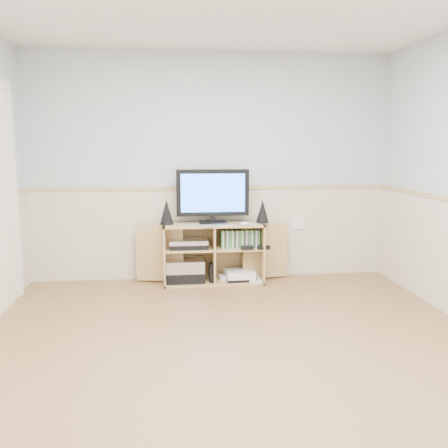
{
  "coord_description": "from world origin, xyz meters",
  "views": [
    {
      "loc": [
        -0.46,
        -3.29,
        1.49
      ],
      "look_at": [
        0.03,
        1.2,
        0.78
      ],
      "focal_mm": 40.0,
      "sensor_mm": 36.0,
      "label": 1
    }
  ],
  "objects_px": {
    "media_cabinet": "(213,252)",
    "monitor": "(213,194)",
    "game_consoles": "(239,275)",
    "keyboard": "(217,225)"
  },
  "relations": [
    {
      "from": "media_cabinet",
      "to": "keyboard",
      "type": "distance_m",
      "value": 0.38
    },
    {
      "from": "monitor",
      "to": "keyboard",
      "type": "distance_m",
      "value": 0.36
    },
    {
      "from": "monitor",
      "to": "media_cabinet",
      "type": "bearing_deg",
      "value": 90.0
    },
    {
      "from": "game_consoles",
      "to": "keyboard",
      "type": "bearing_deg",
      "value": -153.26
    },
    {
      "from": "media_cabinet",
      "to": "monitor",
      "type": "distance_m",
      "value": 0.63
    },
    {
      "from": "media_cabinet",
      "to": "game_consoles",
      "type": "xyz_separation_m",
      "value": [
        0.28,
        -0.06,
        -0.26
      ]
    },
    {
      "from": "media_cabinet",
      "to": "keyboard",
      "type": "relative_size",
      "value": 5.4
    },
    {
      "from": "monitor",
      "to": "keyboard",
      "type": "xyz_separation_m",
      "value": [
        0.03,
        -0.19,
        -0.31
      ]
    },
    {
      "from": "media_cabinet",
      "to": "monitor",
      "type": "bearing_deg",
      "value": -90.0
    },
    {
      "from": "keyboard",
      "to": "game_consoles",
      "type": "xyz_separation_m",
      "value": [
        0.25,
        0.13,
        -0.59
      ]
    }
  ]
}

